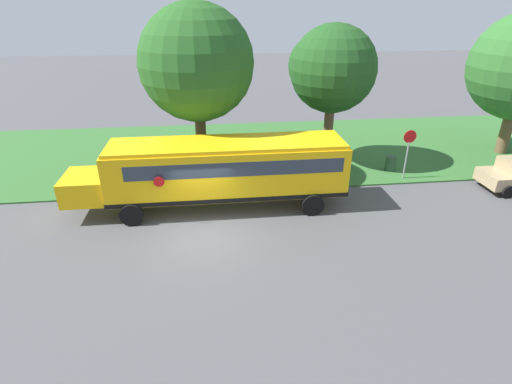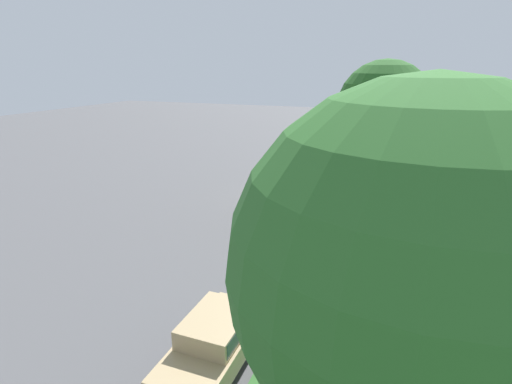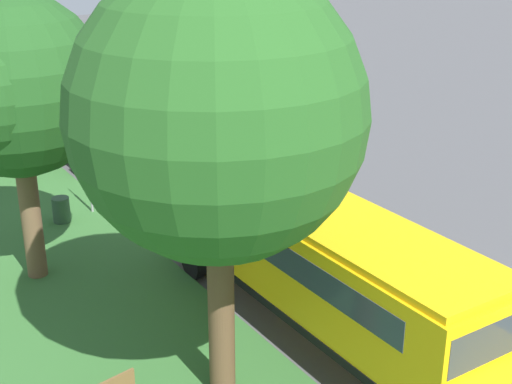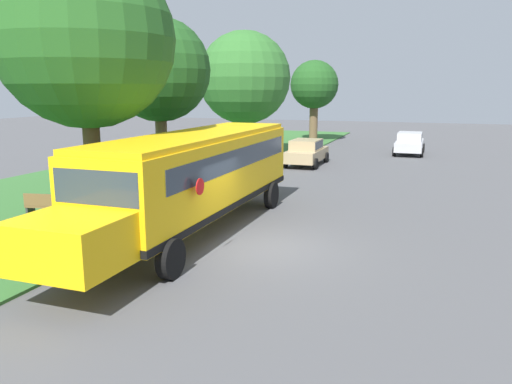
% 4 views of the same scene
% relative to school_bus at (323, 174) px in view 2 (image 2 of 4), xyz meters
% --- Properties ---
extents(ground_plane, '(120.00, 120.00, 0.00)m').
position_rel_school_bus_xyz_m(ground_plane, '(2.60, -0.86, -1.92)').
color(ground_plane, '#4C4C4F').
extents(grass_verge, '(12.00, 80.00, 0.08)m').
position_rel_school_bus_xyz_m(grass_verge, '(-7.40, -0.86, -1.88)').
color(grass_verge, '#33662D').
rests_on(grass_verge, ground).
extents(school_bus, '(2.84, 12.42, 3.16)m').
position_rel_school_bus_xyz_m(school_bus, '(0.00, 0.00, 0.00)').
color(school_bus, yellow).
rests_on(school_bus, ground).
extents(car_tan_nearest, '(2.02, 4.40, 1.56)m').
position_rel_school_bus_xyz_m(car_tan_nearest, '(-0.20, 15.27, -1.05)').
color(car_tan_nearest, tan).
rests_on(car_tan_nearest, ground).
extents(oak_tree_beside_bus, '(5.49, 5.49, 8.78)m').
position_rel_school_bus_xyz_m(oak_tree_beside_bus, '(-3.08, -0.84, 4.17)').
color(oak_tree_beside_bus, brown).
rests_on(oak_tree_beside_bus, ground).
extents(oak_tree_roadside_mid, '(4.81, 4.67, 7.72)m').
position_rel_school_bus_xyz_m(oak_tree_roadside_mid, '(-5.09, 6.14, 3.45)').
color(oak_tree_roadside_mid, brown).
rests_on(oak_tree_roadside_mid, ground).
extents(oak_tree_far_end, '(6.09, 6.09, 8.33)m').
position_rel_school_bus_xyz_m(oak_tree_far_end, '(-5.01, 17.66, 3.49)').
color(oak_tree_far_end, brown).
rests_on(oak_tree_far_end, ground).
extents(stop_sign, '(0.08, 0.68, 2.74)m').
position_rel_school_bus_xyz_m(stop_sign, '(-2.00, 9.76, -0.19)').
color(stop_sign, gray).
rests_on(stop_sign, ground).
extents(park_bench, '(1.66, 0.77, 0.92)m').
position_rel_school_bus_xyz_m(park_bench, '(-5.70, -0.31, -1.45)').
color(park_bench, brown).
rests_on(park_bench, ground).
extents(trash_bin, '(0.56, 0.56, 0.90)m').
position_rel_school_bus_xyz_m(trash_bin, '(-3.12, 9.50, -1.47)').
color(trash_bin, '#2D4C33').
rests_on(trash_bin, ground).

